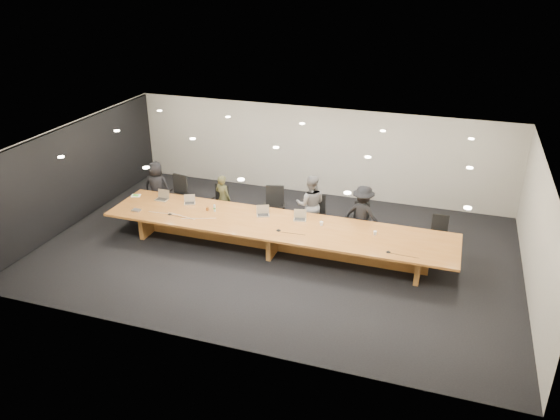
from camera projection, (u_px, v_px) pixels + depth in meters
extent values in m
plane|color=black|center=(276.00, 250.00, 14.12)|extent=(12.00, 12.00, 0.00)
cube|color=silver|center=(318.00, 151.00, 16.99)|extent=(12.00, 0.02, 2.80)
cube|color=black|center=(76.00, 174.00, 15.27)|extent=(0.08, 7.84, 2.74)
cube|color=#945420|center=(276.00, 225.00, 13.82)|extent=(9.00, 1.80, 0.06)
cube|color=brown|center=(276.00, 238.00, 13.98)|extent=(7.65, 0.15, 0.69)
cube|color=brown|center=(153.00, 219.00, 15.02)|extent=(0.12, 1.26, 0.69)
cube|color=brown|center=(276.00, 238.00, 13.98)|extent=(0.12, 1.26, 0.69)
cube|color=brown|center=(420.00, 260.00, 12.94)|extent=(0.12, 1.26, 0.69)
imported|color=black|center=(157.00, 187.00, 15.99)|extent=(0.83, 0.62, 1.55)
imported|color=#35341C|center=(223.00, 198.00, 15.43)|extent=(0.58, 0.46, 1.38)
imported|color=#5D5D5F|center=(311.00, 204.00, 14.71)|extent=(0.93, 0.80, 1.65)
imported|color=black|center=(363.00, 215.00, 14.20)|extent=(1.13, 0.79, 1.59)
cylinder|color=#B5C6C0|center=(215.00, 208.00, 14.45)|extent=(0.06, 0.06, 0.19)
cylinder|color=brown|center=(207.00, 209.00, 14.53)|extent=(0.09, 0.09, 0.09)
cone|color=white|center=(321.00, 224.00, 13.70)|extent=(0.11, 0.11, 0.10)
cone|color=silver|center=(375.00, 233.00, 13.23)|extent=(0.11, 0.11, 0.10)
cube|color=white|center=(136.00, 196.00, 15.43)|extent=(0.31, 0.27, 0.02)
cube|color=#51C935|center=(136.00, 195.00, 15.41)|extent=(0.16, 0.10, 0.02)
cube|color=#A8A8AD|center=(136.00, 210.00, 14.52)|extent=(0.23, 0.17, 0.03)
cone|color=black|center=(170.00, 214.00, 14.30)|extent=(0.14, 0.14, 0.03)
cone|color=black|center=(278.00, 230.00, 13.46)|extent=(0.15, 0.15, 0.03)
cone|color=black|center=(388.00, 252.00, 12.45)|extent=(0.14, 0.14, 0.03)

